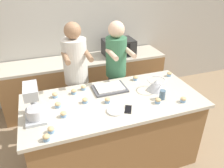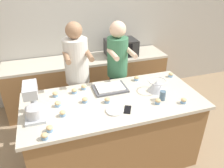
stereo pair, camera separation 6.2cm
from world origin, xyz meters
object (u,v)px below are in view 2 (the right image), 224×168
at_px(mixing_bowl, 157,85).
at_px(small_plate, 115,111).
at_px(cell_phone, 128,110).
at_px(microwave_oven, 121,47).
at_px(person_right, 117,75).
at_px(cupcake_1, 55,94).
at_px(stand_mixer, 33,103).
at_px(cupcake_2, 63,113).
at_px(cupcake_0, 85,100).
at_px(cupcake_6, 58,104).
at_px(cupcake_8, 171,75).
at_px(drinking_glass, 163,95).
at_px(person_left, 78,80).
at_px(cupcake_11, 84,87).
at_px(cupcake_3, 45,136).
at_px(cupcake_10, 184,101).
at_px(cupcake_9, 107,100).
at_px(cupcake_5, 136,78).
at_px(cupcake_12, 74,91).
at_px(cupcake_7, 158,101).
at_px(cupcake_4, 50,129).
at_px(baking_tray, 110,88).

height_order(mixing_bowl, small_plate, mixing_bowl).
bearing_deg(cell_phone, microwave_oven, 72.39).
xyz_separation_m(person_right, cupcake_1, (-0.91, -0.39, 0.06)).
distance_m(person_right, cell_phone, 0.93).
xyz_separation_m(stand_mixer, cupcake_2, (0.27, -0.07, -0.14)).
bearing_deg(cupcake_1, cupcake_0, -36.92).
distance_m(person_right, cupcake_0, 0.87).
bearing_deg(cupcake_6, cupcake_8, 9.19).
relative_size(microwave_oven, cupcake_0, 8.30).
relative_size(microwave_oven, drinking_glass, 4.76).
relative_size(person_left, cupcake_11, 26.39).
height_order(small_plate, cupcake_3, cupcake_3).
xyz_separation_m(mixing_bowl, cupcake_3, (-1.36, -0.46, -0.05)).
distance_m(cupcake_3, cupcake_8, 1.88).
xyz_separation_m(stand_mixer, cupcake_10, (1.59, -0.24, -0.14)).
distance_m(stand_mixer, cupcake_2, 0.31).
bearing_deg(cupcake_9, cupcake_1, 150.42).
distance_m(person_right, stand_mixer, 1.37).
distance_m(cupcake_2, cupcake_11, 0.57).
relative_size(person_right, cupcake_5, 25.89).
bearing_deg(cupcake_12, cupcake_9, -44.68).
height_order(cell_phone, cupcake_7, cupcake_7).
height_order(mixing_bowl, cupcake_8, mixing_bowl).
bearing_deg(cupcake_11, cupcake_4, -124.20).
bearing_deg(cupcake_4, cupcake_12, 61.83).
bearing_deg(cupcake_1, cupcake_11, 10.56).
xyz_separation_m(drinking_glass, cupcake_1, (-1.17, 0.45, -0.03)).
height_order(baking_tray, cell_phone, baking_tray).
xyz_separation_m(drinking_glass, small_plate, (-0.60, -0.05, -0.05)).
bearing_deg(cupcake_7, person_right, 100.54).
relative_size(cupcake_11, cupcake_12, 1.00).
relative_size(mixing_bowl, microwave_oven, 0.43).
height_order(person_left, cupcake_4, person_left).
bearing_deg(cupcake_2, cupcake_10, -7.57).
relative_size(cupcake_9, cupcake_11, 1.00).
relative_size(cell_phone, cupcake_10, 2.48).
distance_m(cell_phone, cupcake_5, 0.71).
bearing_deg(small_plate, cupcake_4, -170.69).
distance_m(cell_phone, cupcake_9, 0.27).
height_order(cupcake_3, cupcake_8, same).
height_order(cupcake_9, cupcake_11, same).
height_order(stand_mixer, small_plate, stand_mixer).
xyz_separation_m(cell_phone, cupcake_11, (-0.36, 0.58, 0.03)).
relative_size(cupcake_0, cupcake_8, 1.00).
bearing_deg(baking_tray, cupcake_0, -151.78).
relative_size(cupcake_0, cupcake_5, 1.00).
relative_size(cupcake_2, cupcake_9, 1.00).
relative_size(person_left, cupcake_6, 26.39).
height_order(person_right, cupcake_6, person_right).
distance_m(baking_tray, cupcake_2, 0.73).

